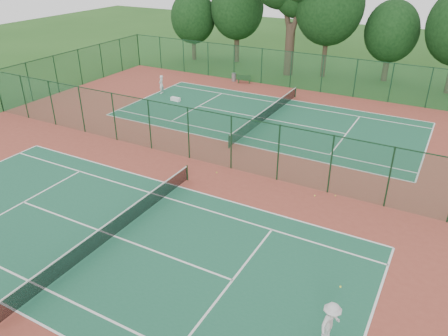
{
  "coord_description": "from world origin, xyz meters",
  "views": [
    {
      "loc": [
        12.83,
        -21.42,
        12.42
      ],
      "look_at": [
        2.65,
        -2.91,
        1.6
      ],
      "focal_mm": 35.0,
      "sensor_mm": 36.0,
      "label": 1
    }
  ],
  "objects": [
    {
      "name": "stray_ball_b",
      "position": [
        8.21,
        -0.22,
        0.04
      ],
      "size": [
        0.07,
        0.07,
        0.07
      ],
      "primitive_type": "sphere",
      "color": "yellow",
      "rests_on": "red_pad"
    },
    {
      "name": "fence_divider",
      "position": [
        0.0,
        0.0,
        1.76
      ],
      "size": [
        40.0,
        0.09,
        3.5
      ],
      "color": "#18482F",
      "rests_on": "ground"
    },
    {
      "name": "tennis_net_far",
      "position": [
        0.0,
        9.0,
        0.54
      ],
      "size": [
        0.1,
        12.9,
        0.97
      ],
      "color": "#153B22",
      "rests_on": "ground"
    },
    {
      "name": "player_near",
      "position": [
        10.8,
        -10.15,
        0.88
      ],
      "size": [
        0.89,
        1.23,
        1.72
      ],
      "primitive_type": "imported",
      "rotation": [
        0.0,
        0.0,
        1.32
      ],
      "color": "silver",
      "rests_on": "court_near"
    },
    {
      "name": "evergreen_row",
      "position": [
        0.5,
        24.25,
        0.0
      ],
      "size": [
        39.0,
        5.0,
        12.0
      ],
      "primitive_type": null,
      "color": "black",
      "rests_on": "ground"
    },
    {
      "name": "fence_north",
      "position": [
        0.0,
        18.0,
        1.76
      ],
      "size": [
        40.0,
        0.09,
        3.5
      ],
      "color": "#1C542E",
      "rests_on": "ground"
    },
    {
      "name": "court_near",
      "position": [
        0.0,
        -9.0,
        0.01
      ],
      "size": [
        23.77,
        10.97,
        0.01
      ],
      "primitive_type": "cube",
      "color": "#1C5A3F",
      "rests_on": "red_pad"
    },
    {
      "name": "bench",
      "position": [
        -6.12,
        17.2,
        0.44
      ],
      "size": [
        1.42,
        0.82,
        0.84
      ],
      "rotation": [
        0.0,
        0.0,
        0.34
      ],
      "color": "#133818",
      "rests_on": "red_pad"
    },
    {
      "name": "stray_ball_c",
      "position": [
        1.08,
        -0.99,
        0.05
      ],
      "size": [
        0.07,
        0.07,
        0.07
      ],
      "primitive_type": "sphere",
      "color": "#C8E835",
      "rests_on": "red_pad"
    },
    {
      "name": "player_far",
      "position": [
        -11.38,
        10.48,
        0.87
      ],
      "size": [
        0.53,
        0.69,
        1.69
      ],
      "primitive_type": "imported",
      "rotation": [
        0.0,
        0.0,
        -1.35
      ],
      "color": "silver",
      "rests_on": "court_far"
    },
    {
      "name": "court_far",
      "position": [
        0.0,
        9.0,
        0.01
      ],
      "size": [
        23.77,
        10.97,
        0.01
      ],
      "primitive_type": "cube",
      "color": "#1C5A3E",
      "rests_on": "red_pad"
    },
    {
      "name": "red_pad",
      "position": [
        0.0,
        0.0,
        0.01
      ],
      "size": [
        40.0,
        36.0,
        0.01
      ],
      "primitive_type": "cube",
      "color": "brown",
      "rests_on": "ground"
    },
    {
      "name": "trash_bin",
      "position": [
        -7.37,
        17.39,
        0.42
      ],
      "size": [
        0.6,
        0.6,
        0.82
      ],
      "primitive_type": "cylinder",
      "rotation": [
        0.0,
        0.0,
        -0.42
      ],
      "color": "gray",
      "rests_on": "red_pad"
    },
    {
      "name": "tennis_net_near",
      "position": [
        0.0,
        -9.0,
        0.54
      ],
      "size": [
        0.1,
        12.9,
        0.97
      ],
      "color": "#14371A",
      "rests_on": "ground"
    },
    {
      "name": "stray_ball_a",
      "position": [
        7.21,
        -0.77,
        0.05
      ],
      "size": [
        0.07,
        0.07,
        0.07
      ],
      "primitive_type": "sphere",
      "color": "#DFEE37",
      "rests_on": "red_pad"
    },
    {
      "name": "kit_bag",
      "position": [
        -8.96,
        9.22,
        0.18
      ],
      "size": [
        0.91,
        0.38,
        0.34
      ],
      "primitive_type": "cube",
      "rotation": [
        0.0,
        0.0,
        -0.05
      ],
      "color": "white",
      "rests_on": "red_pad"
    },
    {
      "name": "ground",
      "position": [
        0.0,
        0.0,
        0.0
      ],
      "size": [
        120.0,
        120.0,
        0.0
      ],
      "primitive_type": "plane",
      "color": "#235219",
      "rests_on": "ground"
    }
  ]
}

